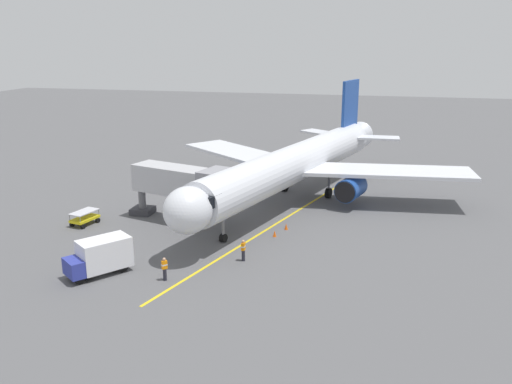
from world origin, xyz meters
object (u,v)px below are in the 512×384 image
object	(u,v)px
ground_crew_wing_walker	(243,250)
safety_cone_nose_left	(286,227)
box_truck_near_nose	(99,256)
safety_cone_nose_right	(275,234)
jet_bridge	(188,184)
baggage_cart_portside	(85,218)
ground_crew_marshaller	(165,269)
airplane	(296,164)

from	to	relation	value
ground_crew_wing_walker	safety_cone_nose_left	world-z (taller)	ground_crew_wing_walker
box_truck_near_nose	safety_cone_nose_right	distance (m)	15.06
ground_crew_wing_walker	jet_bridge	bearing A→B (deg)	-46.37
box_truck_near_nose	baggage_cart_portside	size ratio (longest dim) A/B	1.70
jet_bridge	safety_cone_nose_left	world-z (taller)	jet_bridge
ground_crew_marshaller	box_truck_near_nose	xyz separation A→B (m)	(4.95, 0.12, 0.50)
jet_bridge	ground_crew_marshaller	distance (m)	12.68
safety_cone_nose_right	airplane	bearing A→B (deg)	-89.90
airplane	ground_crew_wing_walker	xyz separation A→B (m)	(1.27, 16.72, -3.12)
safety_cone_nose_left	safety_cone_nose_right	bearing A→B (deg)	72.32
ground_crew_marshaller	safety_cone_nose_right	distance (m)	11.90
baggage_cart_portside	airplane	bearing A→B (deg)	-145.79
jet_bridge	ground_crew_wing_walker	bearing A→B (deg)	133.63
ground_crew_marshaller	jet_bridge	bearing A→B (deg)	-77.93
box_truck_near_nose	jet_bridge	bearing A→B (deg)	-100.96
box_truck_near_nose	airplane	bearing A→B (deg)	-116.51
airplane	ground_crew_marshaller	bearing A→B (deg)	74.88
ground_crew_marshaller	airplane	bearing A→B (deg)	-105.12
ground_crew_marshaller	baggage_cart_portside	world-z (taller)	ground_crew_marshaller
box_truck_near_nose	safety_cone_nose_right	world-z (taller)	box_truck_near_nose
ground_crew_marshaller	safety_cone_nose_right	size ratio (longest dim) A/B	3.11
safety_cone_nose_left	safety_cone_nose_right	world-z (taller)	same
jet_bridge	safety_cone_nose_left	bearing A→B (deg)	-177.99
airplane	jet_bridge	xyz separation A→B (m)	(8.36, 9.29, -0.24)
safety_cone_nose_right	box_truck_near_nose	bearing A→B (deg)	44.36
jet_bridge	ground_crew_wing_walker	size ratio (longest dim) A/B	6.68
ground_crew_wing_walker	safety_cone_nose_right	xyz separation A→B (m)	(-1.29, -5.74, -0.61)
airplane	jet_bridge	size ratio (longest dim) A/B	3.46
airplane	safety_cone_nose_left	bearing A→B (deg)	94.22
jet_bridge	airplane	bearing A→B (deg)	-131.98
jet_bridge	ground_crew_marshaller	bearing A→B (deg)	102.07
airplane	box_truck_near_nose	size ratio (longest dim) A/B	8.17
safety_cone_nose_left	baggage_cart_portside	bearing A→B (deg)	9.20
airplane	box_truck_near_nose	bearing A→B (deg)	63.49
ground_crew_marshaller	baggage_cart_portside	xyz separation A→B (m)	(11.76, -9.45, -0.23)
ground_crew_marshaller	baggage_cart_portside	bearing A→B (deg)	-38.77
ground_crew_wing_walker	safety_cone_nose_left	size ratio (longest dim) A/B	3.11
safety_cone_nose_right	ground_crew_marshaller	bearing A→B (deg)	60.83
ground_crew_wing_walker	safety_cone_nose_left	xyz separation A→B (m)	(-1.93, -7.75, -0.61)
ground_crew_marshaller	safety_cone_nose_right	xyz separation A→B (m)	(-5.79, -10.38, -0.61)
ground_crew_marshaller	safety_cone_nose_left	xyz separation A→B (m)	(-6.44, -12.39, -0.61)
box_truck_near_nose	baggage_cart_portside	distance (m)	11.77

